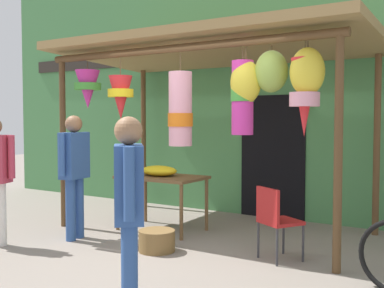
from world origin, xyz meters
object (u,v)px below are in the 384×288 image
(wicker_basket_by_table, at_px, (157,241))
(flower_heap_on_table, at_px, (159,171))
(folding_chair, at_px, (275,217))
(display_table, at_px, (162,182))
(shopper_by_bananas, at_px, (129,202))
(vendor_in_orange, at_px, (74,166))

(wicker_basket_by_table, bearing_deg, flower_heap_on_table, 124.50)
(flower_heap_on_table, bearing_deg, folding_chair, -14.16)
(display_table, height_order, flower_heap_on_table, flower_heap_on_table)
(flower_heap_on_table, xyz_separation_m, shopper_by_bananas, (1.66, -2.66, 0.10))
(flower_heap_on_table, xyz_separation_m, folding_chair, (1.99, -0.50, -0.36))
(folding_chair, xyz_separation_m, wicker_basket_by_table, (-1.37, -0.41, -0.37))
(folding_chair, height_order, wicker_basket_by_table, folding_chair)
(wicker_basket_by_table, bearing_deg, shopper_by_bananas, -59.53)
(wicker_basket_by_table, xyz_separation_m, shopper_by_bananas, (1.03, -1.75, 0.83))
(vendor_in_orange, relative_size, shopper_by_bananas, 1.02)
(wicker_basket_by_table, bearing_deg, vendor_in_orange, -174.81)
(display_table, distance_m, shopper_by_bananas, 3.15)
(vendor_in_orange, bearing_deg, wicker_basket_by_table, 5.19)
(display_table, relative_size, flower_heap_on_table, 2.15)
(flower_heap_on_table, bearing_deg, display_table, 30.35)
(folding_chair, relative_size, wicker_basket_by_table, 1.89)
(display_table, xyz_separation_m, shopper_by_bananas, (1.63, -2.68, 0.26))
(shopper_by_bananas, bearing_deg, flower_heap_on_table, 121.89)
(display_table, xyz_separation_m, flower_heap_on_table, (-0.03, -0.02, 0.16))
(shopper_by_bananas, bearing_deg, display_table, 121.26)
(folding_chair, xyz_separation_m, vendor_in_orange, (-2.64, -0.53, 0.48))
(flower_heap_on_table, relative_size, folding_chair, 0.67)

